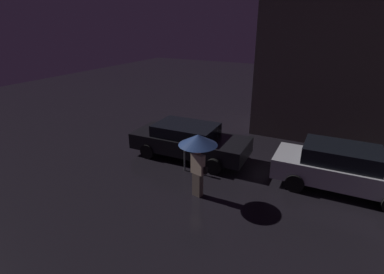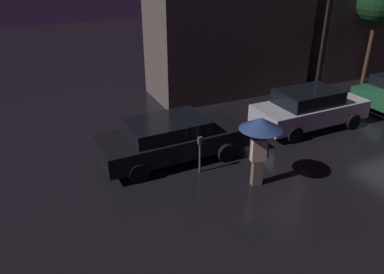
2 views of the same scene
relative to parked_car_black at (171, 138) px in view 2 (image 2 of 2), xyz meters
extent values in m
cube|color=#564C47|center=(5.00, 5.21, 2.36)|extent=(7.25, 3.00, 6.16)
cube|color=black|center=(0.04, 0.00, -0.11)|extent=(4.74, 2.01, 0.63)
cube|color=black|center=(-0.14, 0.00, 0.42)|extent=(2.49, 1.71, 0.43)
cylinder|color=black|center=(1.49, 0.92, -0.42)|extent=(0.60, 0.22, 0.60)
cylinder|color=black|center=(1.49, -0.92, -0.42)|extent=(0.60, 0.22, 0.60)
cylinder|color=black|center=(-1.41, 0.92, -0.42)|extent=(0.60, 0.22, 0.60)
cylinder|color=black|center=(-1.41, -0.92, -0.42)|extent=(0.60, 0.22, 0.60)
cube|color=#B7B7BF|center=(5.66, 0.07, -0.08)|extent=(4.43, 1.81, 0.67)
cube|color=black|center=(5.49, 0.07, 0.51)|extent=(2.32, 1.56, 0.52)
cylinder|color=black|center=(7.03, 0.93, -0.42)|extent=(0.61, 0.22, 0.61)
cylinder|color=black|center=(7.03, -0.79, -0.42)|extent=(0.61, 0.22, 0.61)
cylinder|color=black|center=(4.30, 0.93, -0.42)|extent=(0.61, 0.22, 0.61)
cylinder|color=black|center=(4.30, -0.79, -0.42)|extent=(0.61, 0.22, 0.61)
cylinder|color=black|center=(9.49, 1.06, -0.37)|extent=(0.71, 0.22, 0.71)
cube|color=#66564C|center=(1.62, -2.46, -0.33)|extent=(0.33, 0.25, 0.78)
cube|color=#D1B293|center=(1.62, -2.46, 0.39)|extent=(0.46, 0.28, 0.65)
sphere|color=tan|center=(1.62, -2.46, 0.82)|extent=(0.21, 0.21, 0.21)
cylinder|color=black|center=(1.62, -2.46, 0.64)|extent=(0.02, 0.02, 0.77)
cone|color=navy|center=(1.62, -2.46, 1.19)|extent=(1.18, 1.18, 0.33)
cube|color=black|center=(1.85, -2.46, 0.22)|extent=(0.18, 0.13, 0.22)
cylinder|color=#4C5154|center=(0.44, -1.17, -0.24)|extent=(0.06, 0.06, 0.96)
cube|color=#4C5154|center=(0.44, -1.17, 0.35)|extent=(0.12, 0.10, 0.22)
cylinder|color=black|center=(8.07, 2.44, 1.42)|extent=(0.14, 0.14, 4.28)
cylinder|color=#473323|center=(11.87, 3.17, 0.81)|extent=(0.20, 0.20, 3.07)
sphere|color=#143319|center=(11.87, 3.17, 3.20)|extent=(2.03, 2.03, 2.03)
camera|label=1|loc=(5.28, -9.85, 4.50)|focal=28.00mm
camera|label=2|loc=(-3.89, -9.94, 5.25)|focal=35.00mm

